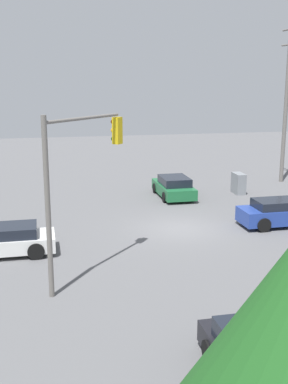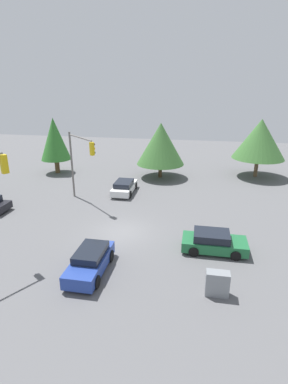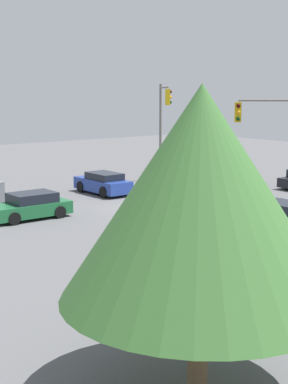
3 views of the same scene
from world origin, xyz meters
name	(u,v)px [view 3 (image 3 of 3)]	position (x,y,z in m)	size (l,w,h in m)	color
ground_plane	(147,207)	(0.00, 0.00, 0.00)	(80.00, 80.00, 0.00)	#5B5B5E
sedan_white	(288,217)	(1.89, -8.24, 0.62)	(1.91, 4.21, 1.26)	silver
sedan_blue	(103,183)	(0.53, 5.07, 0.67)	(1.84, 4.19, 1.36)	#233D93
sedan_green	(30,206)	(-6.43, 1.45, 0.64)	(4.08, 2.00, 1.32)	#1E6638
traffic_signal_main	(284,132)	(5.10, -5.29, 4.27)	(3.43, 3.14, 6.17)	slate
traffic_signal_cross	(163,117)	(6.25, 6.01, 4.61)	(1.68, 2.68, 6.87)	slate
tree_far	(200,194)	(-11.83, -16.63, 4.38)	(5.84, 5.84, 6.61)	brown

